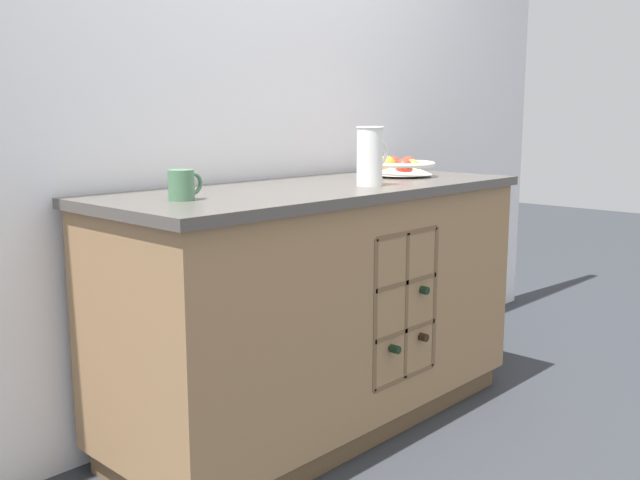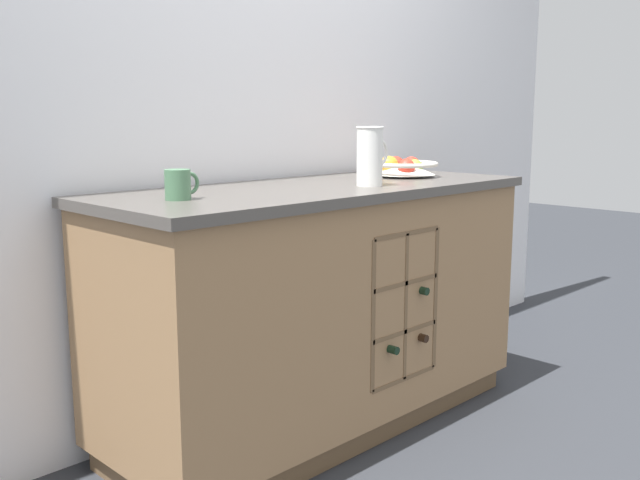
# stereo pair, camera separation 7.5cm
# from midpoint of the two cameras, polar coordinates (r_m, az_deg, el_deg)

# --- Properties ---
(ground_plane) EXTENTS (14.00, 14.00, 0.00)m
(ground_plane) POSITION_cam_midpoint_polar(r_m,az_deg,el_deg) (2.85, 0.77, -14.38)
(ground_plane) COLOR #2D3035
(back_wall) EXTENTS (4.40, 0.06, 2.55)m
(back_wall) POSITION_cam_midpoint_polar(r_m,az_deg,el_deg) (2.88, -4.78, 11.92)
(back_wall) COLOR white
(back_wall) RESTS_ON ground_plane
(kitchen_island) EXTENTS (1.72, 0.68, 0.92)m
(kitchen_island) POSITION_cam_midpoint_polar(r_m,az_deg,el_deg) (2.69, 0.86, -5.28)
(kitchen_island) COLOR brown
(kitchen_island) RESTS_ON ground_plane
(fruit_bowl) EXTENTS (0.28, 0.28, 0.09)m
(fruit_bowl) POSITION_cam_midpoint_polar(r_m,az_deg,el_deg) (3.01, 7.40, 5.83)
(fruit_bowl) COLOR silver
(fruit_bowl) RESTS_ON kitchen_island
(white_pitcher) EXTENTS (0.15, 0.10, 0.21)m
(white_pitcher) POSITION_cam_midpoint_polar(r_m,az_deg,el_deg) (2.59, 4.87, 6.79)
(white_pitcher) COLOR white
(white_pitcher) RESTS_ON kitchen_island
(ceramic_mug) EXTENTS (0.12, 0.08, 0.09)m
(ceramic_mug) POSITION_cam_midpoint_polar(r_m,az_deg,el_deg) (2.19, -10.27, 4.39)
(ceramic_mug) COLOR #4C7A56
(ceramic_mug) RESTS_ON kitchen_island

